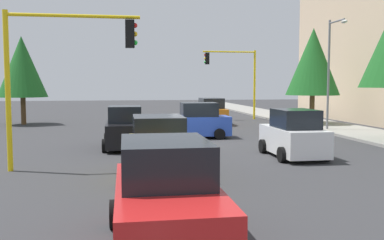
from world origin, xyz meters
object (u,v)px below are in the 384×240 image
(traffic_signal_near_right, at_px, (63,58))
(car_yellow, at_px, (159,150))
(car_black, at_px, (125,129))
(street_lamp_curbside, at_px, (332,62))
(car_orange, at_px, (211,112))
(car_white, at_px, (294,135))
(car_red, at_px, (166,200))
(traffic_signal_far_left, at_px, (235,71))
(tree_opposite_side, at_px, (22,67))
(tree_roadside_mid, at_px, (313,62))
(car_blue, at_px, (196,122))

(traffic_signal_near_right, distance_m, car_yellow, 4.72)
(traffic_signal_near_right, distance_m, car_black, 6.01)
(street_lamp_curbside, height_order, car_orange, street_lamp_curbside)
(car_white, bearing_deg, car_red, -34.44)
(traffic_signal_far_left, xyz_separation_m, car_black, (15.23, -9.29, -3.25))
(street_lamp_curbside, relative_size, tree_opposite_side, 1.07)
(car_black, relative_size, car_orange, 0.87)
(street_lamp_curbside, xyz_separation_m, tree_roadside_mid, (-4.39, 0.80, 0.27))
(traffic_signal_far_left, distance_m, car_white, 19.28)
(car_yellow, distance_m, car_red, 5.98)
(car_orange, distance_m, car_red, 24.42)
(traffic_signal_far_left, xyz_separation_m, tree_roadside_mid, (6.00, 4.27, 0.47))
(street_lamp_curbside, xyz_separation_m, car_black, (4.84, -12.77, -3.45))
(traffic_signal_far_left, xyz_separation_m, car_yellow, (21.84, -8.25, -3.25))
(car_blue, bearing_deg, tree_opposite_side, -131.28)
(car_blue, height_order, car_black, same)
(tree_opposite_side, relative_size, car_orange, 1.56)
(car_orange, relative_size, car_red, 1.00)
(tree_roadside_mid, distance_m, car_black, 16.82)
(street_lamp_curbside, relative_size, tree_roadside_mid, 0.99)
(car_blue, bearing_deg, car_white, 22.83)
(tree_opposite_side, distance_m, car_red, 27.27)
(street_lamp_curbside, bearing_deg, car_black, -69.23)
(street_lamp_curbside, distance_m, car_red, 21.47)
(car_orange, bearing_deg, car_red, -13.56)
(traffic_signal_far_left, bearing_deg, tree_opposite_side, -83.18)
(car_yellow, distance_m, car_white, 6.52)
(traffic_signal_far_left, xyz_separation_m, car_white, (18.84, -2.46, -3.25))
(traffic_signal_far_left, height_order, car_yellow, traffic_signal_far_left)
(traffic_signal_far_left, height_order, car_orange, traffic_signal_far_left)
(street_lamp_curbside, height_order, car_red, street_lamp_curbside)
(tree_roadside_mid, distance_m, car_red, 25.59)
(tree_roadside_mid, relative_size, car_orange, 1.68)
(car_red, bearing_deg, tree_opposite_side, -162.52)
(car_blue, bearing_deg, traffic_signal_far_left, 156.02)
(tree_opposite_side, bearing_deg, car_yellow, 23.15)
(car_blue, relative_size, car_red, 0.90)
(car_black, bearing_deg, traffic_signal_far_left, 148.61)
(car_blue, distance_m, car_black, 5.11)
(car_red, bearing_deg, car_blue, 168.33)
(car_yellow, height_order, car_orange, same)
(traffic_signal_far_left, bearing_deg, car_red, -17.19)
(traffic_signal_far_left, height_order, car_red, traffic_signal_far_left)
(traffic_signal_near_right, distance_m, tree_roadside_mid, 21.02)
(car_yellow, xyz_separation_m, car_black, (-6.61, -1.05, -0.00))
(car_red, bearing_deg, car_orange, 166.44)
(car_white, relative_size, car_black, 1.01)
(car_orange, xyz_separation_m, car_red, (23.74, -5.73, 0.00))
(car_black, bearing_deg, car_white, 62.15)
(traffic_signal_far_left, xyz_separation_m, traffic_signal_near_right, (20.00, -11.40, -0.26))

